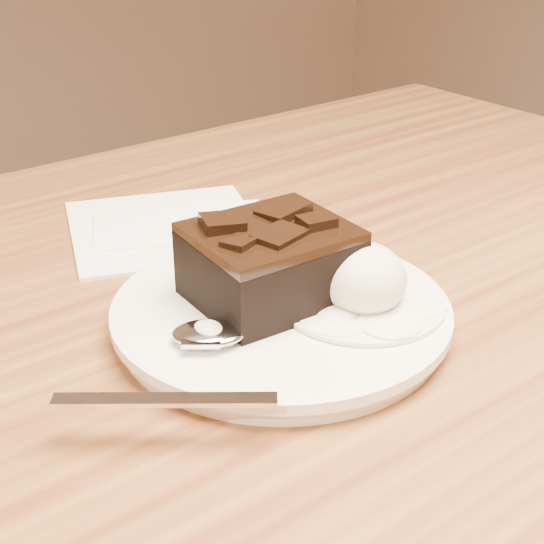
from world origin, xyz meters
TOP-DOWN VIEW (x-y plane):
  - plate at (0.02, -0.02)m, footprint 0.23×0.23m
  - brownie at (0.02, -0.01)m, footprint 0.11×0.10m
  - ice_cream_scoop at (0.06, -0.05)m, footprint 0.06×0.06m
  - melt_puddle at (0.06, -0.05)m, footprint 0.11×0.11m
  - spoon at (-0.05, -0.03)m, footprint 0.17×0.14m
  - napkin at (0.04, 0.18)m, footprint 0.21×0.21m
  - crumb_a at (0.01, -0.05)m, footprint 0.01×0.01m
  - crumb_b at (0.02, -0.04)m, footprint 0.01×0.01m
  - crumb_c at (0.07, -0.08)m, footprint 0.01×0.01m

SIDE VIEW (x-z plane):
  - napkin at x=0.04m, z-range 0.75..0.76m
  - plate at x=0.02m, z-range 0.75..0.77m
  - melt_puddle at x=0.06m, z-range 0.77..0.77m
  - crumb_b at x=0.02m, z-range 0.77..0.77m
  - crumb_a at x=0.01m, z-range 0.77..0.77m
  - crumb_c at x=0.07m, z-range 0.77..0.77m
  - spoon at x=-0.05m, z-range 0.77..0.78m
  - ice_cream_scoop at x=0.06m, z-range 0.77..0.81m
  - brownie at x=0.02m, z-range 0.77..0.82m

